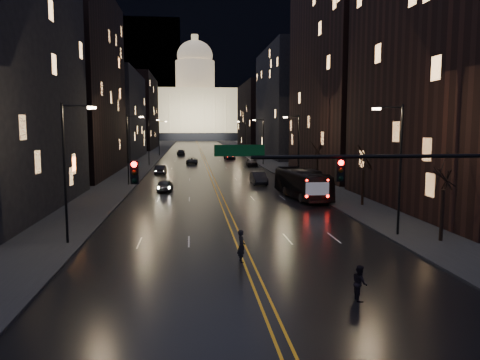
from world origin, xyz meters
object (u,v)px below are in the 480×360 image
object	(u,v)px
oncoming_car_b	(161,170)
pedestrian_b	(360,283)
bus	(302,184)
receding_car_a	(259,178)
traffic_signal	(391,181)
pedestrian_a	(241,246)
oncoming_car_a	(165,185)

from	to	relation	value
oncoming_car_b	pedestrian_b	distance (m)	56.16
bus	receding_car_a	xyz separation A→B (m)	(-2.85, 12.01, -0.72)
traffic_signal	pedestrian_a	size ratio (longest dim) A/B	9.35
pedestrian_a	oncoming_car_b	bearing A→B (deg)	-0.00
traffic_signal	receding_car_a	bearing A→B (deg)	90.38
receding_car_a	bus	bearing A→B (deg)	-77.55
traffic_signal	oncoming_car_b	xyz separation A→B (m)	(-13.71, 53.68, -4.36)
traffic_signal	pedestrian_a	distance (m)	9.05
bus	pedestrian_b	bearing A→B (deg)	-105.63
pedestrian_a	pedestrian_b	xyz separation A→B (m)	(4.51, -6.20, -0.14)
bus	receding_car_a	size ratio (longest dim) A/B	2.21
oncoming_car_a	pedestrian_b	distance (m)	36.96
traffic_signal	oncoming_car_b	size ratio (longest dim) A/B	3.83
oncoming_car_a	pedestrian_b	size ratio (longest dim) A/B	2.69
bus	oncoming_car_a	distance (m)	16.14
oncoming_car_a	pedestrian_b	xyz separation A→B (m)	(10.28, -35.50, 0.07)
oncoming_car_b	pedestrian_b	bearing A→B (deg)	104.15
traffic_signal	oncoming_car_a	world-z (taller)	traffic_signal
receding_car_a	pedestrian_b	xyz separation A→B (m)	(-1.51, -40.80, -0.04)
pedestrian_a	pedestrian_b	world-z (taller)	pedestrian_a
pedestrian_a	oncoming_car_a	bearing A→B (deg)	2.46
oncoming_car_a	receding_car_a	size ratio (longest dim) A/B	0.84
receding_car_a	pedestrian_a	world-z (taller)	pedestrian_a
oncoming_car_b	pedestrian_b	world-z (taller)	pedestrian_b
oncoming_car_a	pedestrian_b	world-z (taller)	pedestrian_b
pedestrian_a	pedestrian_b	bearing A→B (deg)	-152.67
receding_car_a	pedestrian_b	bearing A→B (deg)	-93.03
oncoming_car_a	oncoming_car_b	xyz separation A→B (m)	(-1.66, 19.37, 0.03)
traffic_signal	receding_car_a	distance (m)	39.83
oncoming_car_a	oncoming_car_b	bearing A→B (deg)	-82.33
traffic_signal	pedestrian_a	bearing A→B (deg)	141.45
traffic_signal	bus	size ratio (longest dim) A/B	1.56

